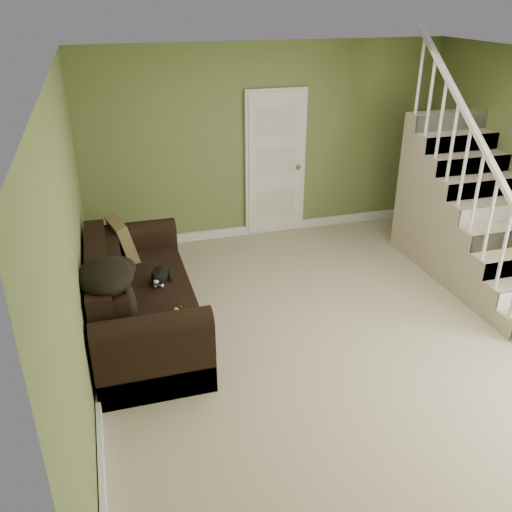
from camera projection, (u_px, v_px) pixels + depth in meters
floor at (347, 333)px, 5.54m from camera, size 5.00×5.50×0.01m
ceiling at (371, 66)px, 4.40m from camera, size 5.00×5.50×0.01m
wall_back at (268, 143)px, 7.34m from camera, size 5.00×0.04×2.60m
wall_left at (73, 247)px, 4.34m from camera, size 0.04×5.50×2.60m
baseboard_back at (268, 228)px, 7.86m from camera, size 5.00×0.04×0.12m
baseboard_left at (97, 370)px, 4.89m from camera, size 0.04×5.50×0.12m
door at (276, 164)px, 7.46m from camera, size 0.86×0.12×2.02m
staircase at (467, 220)px, 6.60m from camera, size 1.00×2.51×2.82m
sofa at (138, 301)px, 5.43m from camera, size 1.00×2.31×0.91m
side_table at (114, 259)px, 6.44m from camera, size 0.46×0.46×0.77m
cat at (160, 276)px, 5.42m from camera, size 0.24×0.45×0.22m
banana at (178, 313)px, 4.89m from camera, size 0.07×0.20×0.06m
throw_pillow at (122, 240)px, 5.93m from camera, size 0.34×0.52×0.50m
throw_blanket at (105, 276)px, 4.64m from camera, size 0.66×0.75×0.26m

